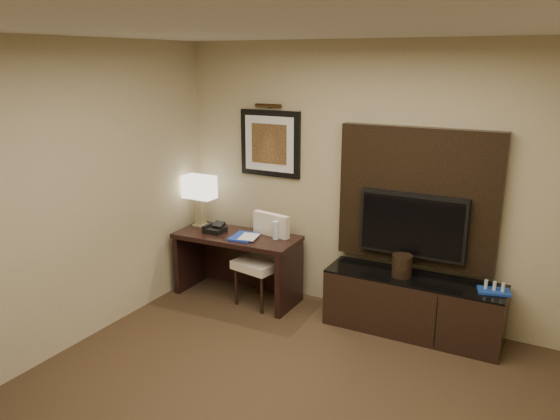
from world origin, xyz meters
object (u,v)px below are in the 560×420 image
Objects in this scene: water_bottle at (276,230)px; ice_bucket at (402,266)px; tv at (412,225)px; table_lamp at (200,203)px; desk at (238,266)px; desk_phone at (215,227)px; credenza at (412,305)px; desk_chair at (260,263)px; minibar_tray at (494,287)px.

ice_bucket is at bearing -0.06° from water_bottle.
tv reaches higher than table_lamp.
desk_phone is (-0.26, -0.03, 0.41)m from desk.
credenza is at bearing 12.51° from ice_bucket.
desk_phone is (-2.06, -0.27, -0.26)m from tv.
minibar_tray is at bearing 13.32° from desk_chair.
credenza is 1.55m from water_bottle.
ice_bucket is at bearing -0.27° from desk.
desk_chair is 4.43× the size of ice_bucket.
desk_chair is at bearing -175.92° from ice_bucket.
credenza is 2.52m from table_lamp.
minibar_tray reaches higher than credenza.
table_lamp is at bearing -179.75° from minibar_tray.
credenza is 2.20m from desk_phone.
table_lamp reaches higher than credenza.
desk reaches higher than minibar_tray.
desk is 6.38× the size of ice_bucket.
ice_bucket reaches higher than desk.
minibar_tray is at bearing 1.37° from desk_phone.
table_lamp is at bearing 179.29° from water_bottle.
desk_phone is at bearing -177.12° from credenza.
water_bottle reaches higher than desk.
table_lamp is 2.49× the size of ice_bucket.
credenza is 6.07× the size of minibar_tray.
desk_phone is at bearing -175.88° from desk.
water_bottle is at bearing 7.50° from desk_phone.
desk_chair is 4.90× the size of water_bottle.
desk_chair is at bearing -169.80° from tv.
water_bottle is at bearing -179.32° from minibar_tray.
credenza is 1.60m from desk_chair.
ice_bucket is at bearing -99.62° from tv.
minibar_tray is (2.29, 0.13, 0.15)m from desk_chair.
ice_bucket is (1.34, -0.00, -0.14)m from water_bottle.
desk is 0.63m from water_bottle.
table_lamp is 0.37m from desk_phone.
desk_chair is 0.39m from water_bottle.
desk_phone is 1.12× the size of water_bottle.
table_lamp is 2.33m from ice_bucket.
desk_chair is at bearing -1.25° from desk_phone.
water_bottle reaches higher than desk_phone.
table_lamp reaches higher than desk_phone.
tv is 1.93× the size of table_lamp.
desk_phone is at bearing -23.32° from table_lamp.
desk_chair reaches higher than minibar_tray.
tv is 5.32× the size of water_bottle.
table_lamp is at bearing -176.28° from tv.
desk_chair is at bearing -8.11° from table_lamp.
water_bottle is at bearing 48.28° from desk_chair.
desk_chair is 2.30m from minibar_tray.
credenza is 0.77m from minibar_tray.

